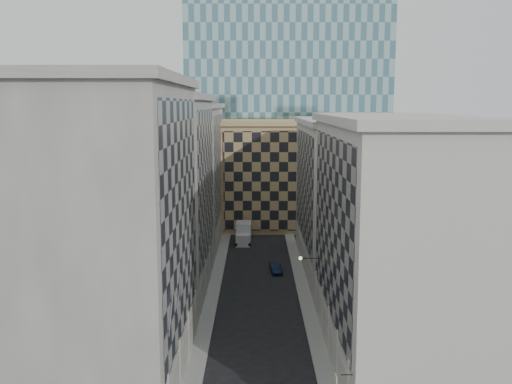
{
  "coord_description": "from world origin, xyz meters",
  "views": [
    {
      "loc": [
        -0.32,
        -31.77,
        21.63
      ],
      "look_at": [
        -0.3,
        14.73,
        14.41
      ],
      "focal_mm": 40.0,
      "sensor_mm": 36.0,
      "label": 1
    }
  ],
  "objects": [
    {
      "name": "bldg_left_b",
      "position": [
        -10.88,
        33.0,
        11.32
      ],
      "size": [
        10.8,
        22.8,
        22.7
      ],
      "color": "gray",
      "rests_on": "ground"
    },
    {
      "name": "box_truck",
      "position": [
        -2.22,
        55.56,
        1.36
      ],
      "size": [
        2.43,
        5.74,
        3.12
      ],
      "rotation": [
        0.0,
        0.0,
        -0.02
      ],
      "color": "silver",
      "rests_on": "ground"
    },
    {
      "name": "sidewalk_west",
      "position": [
        -5.25,
        30.0,
        0.07
      ],
      "size": [
        1.5,
        100.0,
        0.15
      ],
      "primitive_type": "cube",
      "color": "gray",
      "rests_on": "ground"
    },
    {
      "name": "bldg_left_a",
      "position": [
        -10.88,
        11.0,
        11.82
      ],
      "size": [
        10.8,
        22.8,
        23.7
      ],
      "color": "gray",
      "rests_on": "ground"
    },
    {
      "name": "bldg_right_b",
      "position": [
        10.89,
        42.0,
        9.85
      ],
      "size": [
        10.8,
        28.8,
        19.7
      ],
      "color": "beige",
      "rests_on": "ground"
    },
    {
      "name": "bldg_right_a",
      "position": [
        10.88,
        15.0,
        10.32
      ],
      "size": [
        10.8,
        26.8,
        20.7
      ],
      "color": "beige",
      "rests_on": "ground"
    },
    {
      "name": "dark_car",
      "position": [
        2.26,
        39.6,
        0.61
      ],
      "size": [
        1.66,
        3.83,
        1.23
      ],
      "primitive_type": "imported",
      "rotation": [
        0.0,
        0.0,
        0.1
      ],
      "color": "black",
      "rests_on": "ground"
    },
    {
      "name": "flagpoles_left",
      "position": [
        -5.9,
        6.0,
        8.0
      ],
      "size": [
        0.1,
        6.33,
        2.33
      ],
      "color": "gray",
      "rests_on": "ground"
    },
    {
      "name": "tan_block",
      "position": [
        2.0,
        67.9,
        9.44
      ],
      "size": [
        16.8,
        14.8,
        18.8
      ],
      "color": "tan",
      "rests_on": "ground"
    },
    {
      "name": "shop_sign",
      "position": [
        4.97,
        3.0,
        3.84
      ],
      "size": [
        1.13,
        0.68,
        0.76
      ],
      "rotation": [
        0.0,
        0.0,
        0.05
      ],
      "color": "black",
      "rests_on": "ground"
    },
    {
      "name": "sidewalk_east",
      "position": [
        5.25,
        30.0,
        0.07
      ],
      "size": [
        1.5,
        100.0,
        0.15
      ],
      "primitive_type": "cube",
      "color": "gray",
      "rests_on": "ground"
    },
    {
      "name": "bracket_lamp",
      "position": [
        4.38,
        24.0,
        6.2
      ],
      "size": [
        1.98,
        0.36,
        0.36
      ],
      "color": "black",
      "rests_on": "ground"
    },
    {
      "name": "church_tower",
      "position": [
        0.0,
        82.0,
        26.95
      ],
      "size": [
        7.2,
        7.2,
        51.5
      ],
      "color": "#312C26",
      "rests_on": "ground"
    },
    {
      "name": "bldg_left_c",
      "position": [
        -10.88,
        55.0,
        10.83
      ],
      "size": [
        10.8,
        22.8,
        21.7
      ],
      "color": "gray",
      "rests_on": "ground"
    }
  ]
}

